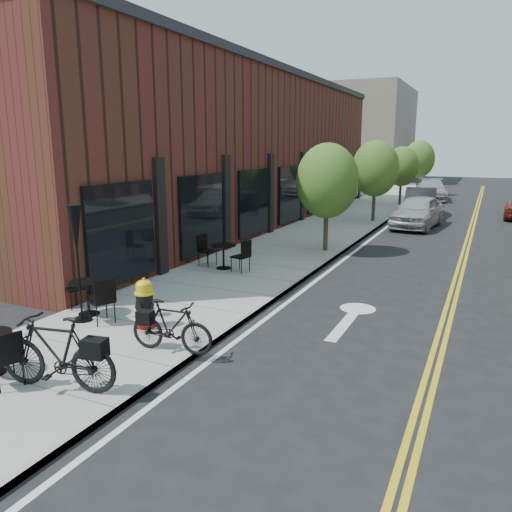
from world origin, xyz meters
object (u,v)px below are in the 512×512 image
Objects in this scene: bicycle_right at (171,327)px; patio_umbrella at (76,239)px; bistro_set_b at (88,293)px; bistro_set_c at (224,253)px; bicycle_left at (57,353)px; parked_car_c at (431,190)px; parked_car_b at (420,202)px; fire_hydrant at (145,304)px; parked_car_a at (418,212)px.

patio_umbrella is (-2.73, 0.59, 1.31)m from bicycle_right.
bistro_set_c is at bearing 105.56° from bistro_set_b.
bicycle_left is 1.07× the size of bistro_set_b.
parked_car_c reaches higher than bicycle_right.
parked_car_b is (1.59, 21.73, 0.16)m from bicycle_right.
parked_car_b is at bearing 78.44° from patio_umbrella.
patio_umbrella reaches higher than parked_car_b.
parked_car_c is (3.40, 24.72, 0.13)m from bistro_set_c.
patio_umbrella is at bearing -167.59° from fire_hydrant.
bistro_set_b is 21.25m from parked_car_b.
bicycle_right is 0.36× the size of parked_car_a.
parked_car_c is at bearing 105.43° from bistro_set_b.
parked_car_c reaches higher than bistro_set_c.
bicycle_left reaches higher than bicycle_right.
bistro_set_c is 16.19m from parked_car_b.
fire_hydrant is at bearing -103.34° from parked_car_b.
parked_car_c is (4.08, 29.76, 0.12)m from bistro_set_b.
parked_car_a is 0.97× the size of parked_car_b.
bistro_set_c is at bearing 84.39° from patio_umbrella.
bistro_set_c is at bearing 14.78° from bicycle_right.
bicycle_left is 0.39× the size of parked_car_c.
bistro_set_c is (-2.20, 5.99, -0.00)m from bicycle_right.
bicycle_left is at bearing -67.63° from bistro_set_c.
bicycle_left is 3.41m from patio_umbrella.
fire_hydrant is 0.57× the size of bistro_set_c.
fire_hydrant is at bearing -67.47° from bistro_set_c.
bicycle_right reaches higher than bistro_set_c.
patio_umbrella reaches higher than bistro_set_c.
bistro_set_b is 0.40× the size of parked_car_b.
bicycle_right is 0.35× the size of parked_car_b.
parked_car_c is (3.93, 30.12, -1.18)m from patio_umbrella.
fire_hydrant is at bearing -102.50° from parked_car_c.
bicycle_right is 17.57m from parked_car_a.
fire_hydrant is 1.62m from bistro_set_b.
bicycle_left is 8.05m from bistro_set_c.
bistro_set_b is at bearing -107.70° from parked_car_b.
bicycle_right is 30.73m from parked_car_c.
parked_car_c is (-0.39, 8.99, -0.03)m from parked_car_b.
bistro_set_b is at bearing -154.73° from bicycle_left.
bistro_set_b is at bearing 178.82° from fire_hydrant.
parked_car_c is (2.46, 29.83, 0.12)m from fire_hydrant.
fire_hydrant is at bearing 20.71° from bistro_set_b.
parked_car_c is at bearing 86.95° from parked_car_b.
parked_car_b is at bearing -95.29° from parked_car_c.
bicycle_left reaches higher than bistro_set_c.
fire_hydrant is 0.52× the size of bicycle_left.
bistro_set_b is 0.37× the size of parked_car_c.
fire_hydrant reaches higher than bicycle_right.
bistro_set_c is at bearing -104.29° from parked_car_a.
patio_umbrella is (-1.96, 2.52, 1.20)m from bicycle_left.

